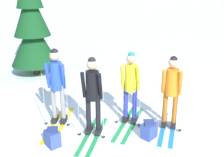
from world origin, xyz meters
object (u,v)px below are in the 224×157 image
(pine_tree_near, at_px, (32,24))
(skier_in_yellow, at_px, (131,84))
(backpack_on_snow_front, at_px, (52,138))
(skier_in_orange, at_px, (171,90))
(skier_in_blue, at_px, (57,82))
(backpack_on_snow_beside, at_px, (149,130))
(skier_in_black, at_px, (93,93))

(pine_tree_near, bearing_deg, skier_in_yellow, -50.99)
(skier_in_yellow, bearing_deg, pine_tree_near, 129.01)
(pine_tree_near, height_order, backpack_on_snow_front, pine_tree_near)
(skier_in_orange, bearing_deg, skier_in_blue, 172.17)
(skier_in_yellow, distance_m, pine_tree_near, 4.86)
(skier_in_blue, height_order, backpack_on_snow_beside, skier_in_blue)
(skier_in_blue, xyz_separation_m, skier_in_orange, (2.57, -0.35, -0.10))
(skier_in_blue, relative_size, skier_in_yellow, 1.04)
(backpack_on_snow_front, distance_m, backpack_on_snow_beside, 2.06)
(skier_in_black, height_order, backpack_on_snow_front, skier_in_black)
(backpack_on_snow_front, xyz_separation_m, backpack_on_snow_beside, (2.05, 0.21, 0.00))
(skier_in_yellow, height_order, skier_in_orange, skier_in_yellow)
(skier_in_yellow, bearing_deg, skier_in_blue, 177.76)
(pine_tree_near, bearing_deg, skier_in_blue, -70.19)
(backpack_on_snow_front, bearing_deg, backpack_on_snow_beside, 5.88)
(skier_in_black, bearing_deg, skier_in_yellow, 29.72)
(skier_in_blue, xyz_separation_m, pine_tree_near, (-1.32, 3.66, 0.77))
(pine_tree_near, xyz_separation_m, backpack_on_snow_front, (1.31, -4.64, -1.63))
(skier_in_black, bearing_deg, skier_in_orange, 6.87)
(backpack_on_snow_front, bearing_deg, skier_in_orange, 13.67)
(skier_in_yellow, relative_size, pine_tree_near, 0.44)
(backpack_on_snow_front, height_order, backpack_on_snow_beside, same)
(skier_in_black, distance_m, skier_in_orange, 1.76)
(skier_in_orange, distance_m, pine_tree_near, 5.65)
(skier_in_black, height_order, backpack_on_snow_beside, skier_in_black)
(pine_tree_near, relative_size, backpack_on_snow_front, 9.93)
(skier_in_blue, relative_size, backpack_on_snow_front, 4.58)
(skier_in_blue, distance_m, backpack_on_snow_beside, 2.34)
(skier_in_orange, bearing_deg, pine_tree_near, 134.13)
(skier_in_orange, height_order, pine_tree_near, pine_tree_near)
(skier_in_black, height_order, skier_in_yellow, skier_in_black)
(backpack_on_snow_beside, bearing_deg, skier_in_black, 170.24)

